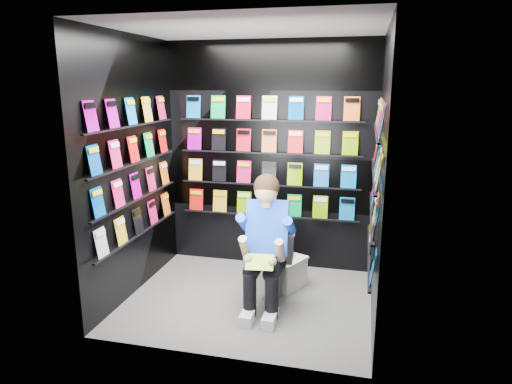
# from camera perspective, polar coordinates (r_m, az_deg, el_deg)

# --- Properties ---
(floor) EXTENTS (2.40, 2.40, 0.00)m
(floor) POSITION_cam_1_polar(r_m,az_deg,el_deg) (4.72, -0.96, -13.35)
(floor) COLOR slate
(floor) RESTS_ON ground
(ceiling) EXTENTS (2.40, 2.40, 0.00)m
(ceiling) POSITION_cam_1_polar(r_m,az_deg,el_deg) (4.24, -1.10, 19.87)
(ceiling) COLOR white
(ceiling) RESTS_ON floor
(wall_back) EXTENTS (2.40, 0.04, 2.60)m
(wall_back) POSITION_cam_1_polar(r_m,az_deg,el_deg) (5.25, 1.72, 4.39)
(wall_back) COLOR black
(wall_back) RESTS_ON floor
(wall_front) EXTENTS (2.40, 0.04, 2.60)m
(wall_front) POSITION_cam_1_polar(r_m,az_deg,el_deg) (3.35, -5.31, -0.87)
(wall_front) COLOR black
(wall_front) RESTS_ON floor
(wall_left) EXTENTS (0.04, 2.00, 2.60)m
(wall_left) POSITION_cam_1_polar(r_m,az_deg,el_deg) (4.73, -15.26, 2.92)
(wall_left) COLOR black
(wall_left) RESTS_ON floor
(wall_right) EXTENTS (0.04, 2.00, 2.60)m
(wall_right) POSITION_cam_1_polar(r_m,az_deg,el_deg) (4.16, 15.20, 1.52)
(wall_right) COLOR black
(wall_right) RESTS_ON floor
(comics_back) EXTENTS (2.10, 0.06, 1.37)m
(comics_back) POSITION_cam_1_polar(r_m,az_deg,el_deg) (5.22, 1.65, 4.40)
(comics_back) COLOR red
(comics_back) RESTS_ON wall_back
(comics_left) EXTENTS (0.06, 1.70, 1.37)m
(comics_left) POSITION_cam_1_polar(r_m,az_deg,el_deg) (4.72, -14.94, 2.97)
(comics_left) COLOR red
(comics_left) RESTS_ON wall_left
(comics_right) EXTENTS (0.06, 1.70, 1.37)m
(comics_right) POSITION_cam_1_polar(r_m,az_deg,el_deg) (4.16, 14.79, 1.61)
(comics_right) COLOR red
(comics_right) RESTS_ON wall_right
(toilet) EXTENTS (0.50, 0.79, 0.73)m
(toilet) POSITION_cam_1_polar(r_m,az_deg,el_deg) (4.83, 2.44, -7.90)
(toilet) COLOR white
(toilet) RESTS_ON floor
(longbox) EXTENTS (0.36, 0.45, 0.29)m
(longbox) POSITION_cam_1_polar(r_m,az_deg,el_deg) (4.92, 4.16, -10.30)
(longbox) COLOR white
(longbox) RESTS_ON floor
(longbox_lid) EXTENTS (0.38, 0.47, 0.03)m
(longbox_lid) POSITION_cam_1_polar(r_m,az_deg,el_deg) (4.86, 4.19, -8.55)
(longbox_lid) COLOR white
(longbox_lid) RESTS_ON longbox
(reader) EXTENTS (0.62, 0.84, 1.44)m
(reader) POSITION_cam_1_polar(r_m,az_deg,el_deg) (4.34, 1.52, -4.61)
(reader) COLOR blue
(reader) RESTS_ON toilet
(held_comic) EXTENTS (0.26, 0.17, 0.10)m
(held_comic) POSITION_cam_1_polar(r_m,az_deg,el_deg) (4.09, 0.46, -8.76)
(held_comic) COLOR green
(held_comic) RESTS_ON reader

